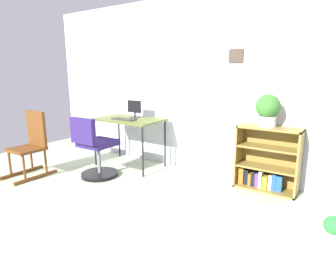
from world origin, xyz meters
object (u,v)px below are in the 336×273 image
(monitor, at_px, (134,109))
(office_chair, at_px, (95,151))
(desk, at_px, (129,122))
(potted_plant_floor, at_px, (333,230))
(rocking_chair, at_px, (31,144))
(keyboard, at_px, (124,119))
(bookshelf_low, at_px, (267,162))
(potted_plant_on_shelf, at_px, (268,109))

(monitor, relative_size, office_chair, 0.31)
(desk, xyz_separation_m, office_chair, (-0.06, -0.66, -0.32))
(office_chair, relative_size, potted_plant_floor, 3.38)
(rocking_chair, relative_size, potted_plant_floor, 3.56)
(keyboard, xyz_separation_m, rocking_chair, (-0.90, -0.96, -0.30))
(keyboard, distance_m, office_chair, 0.66)
(bookshelf_low, bearing_deg, potted_plant_on_shelf, -114.89)
(rocking_chair, relative_size, bookshelf_low, 1.14)
(monitor, xyz_separation_m, potted_plant_on_shelf, (1.99, 0.10, 0.12))
(desk, relative_size, bookshelf_low, 1.30)
(bookshelf_low, xyz_separation_m, potted_plant_floor, (0.81, -0.92, -0.22))
(desk, height_order, rocking_chair, rocking_chair)
(potted_plant_floor, bearing_deg, keyboard, 169.32)
(desk, xyz_separation_m, monitor, (0.03, 0.11, 0.20))
(office_chair, distance_m, rocking_chair, 0.94)
(office_chair, xyz_separation_m, potted_plant_on_shelf, (2.07, 0.87, 0.64))
(rocking_chair, distance_m, potted_plant_on_shelf, 3.23)
(desk, bearing_deg, keyboard, -84.95)
(desk, xyz_separation_m, keyboard, (0.01, -0.13, 0.07))
(monitor, height_order, potted_plant_floor, monitor)
(bookshelf_low, bearing_deg, monitor, -175.60)
(monitor, distance_m, potted_plant_on_shelf, 2.00)
(monitor, height_order, office_chair, monitor)
(bookshelf_low, relative_size, potted_plant_on_shelf, 2.05)
(potted_plant_on_shelf, xyz_separation_m, potted_plant_floor, (0.84, -0.87, -0.88))
(keyboard, height_order, bookshelf_low, bookshelf_low)
(office_chair, relative_size, rocking_chair, 0.95)
(potted_plant_on_shelf, relative_size, potted_plant_floor, 1.52)
(monitor, bearing_deg, rocking_chair, -127.44)
(desk, relative_size, potted_plant_floor, 4.05)
(monitor, xyz_separation_m, keyboard, (-0.01, -0.23, -0.13))
(potted_plant_on_shelf, bearing_deg, rocking_chair, -155.98)
(office_chair, relative_size, potted_plant_on_shelf, 2.22)
(monitor, bearing_deg, office_chair, -96.13)
(office_chair, xyz_separation_m, potted_plant_floor, (2.91, -0.00, -0.24))
(monitor, xyz_separation_m, office_chair, (-0.08, -0.77, -0.52))
(office_chair, bearing_deg, bookshelf_low, 23.72)
(keyboard, distance_m, potted_plant_floor, 2.96)
(office_chair, bearing_deg, monitor, 83.87)
(potted_plant_on_shelf, height_order, potted_plant_floor, potted_plant_on_shelf)
(keyboard, xyz_separation_m, potted_plant_on_shelf, (2.00, 0.34, 0.25))
(potted_plant_on_shelf, distance_m, potted_plant_floor, 1.50)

